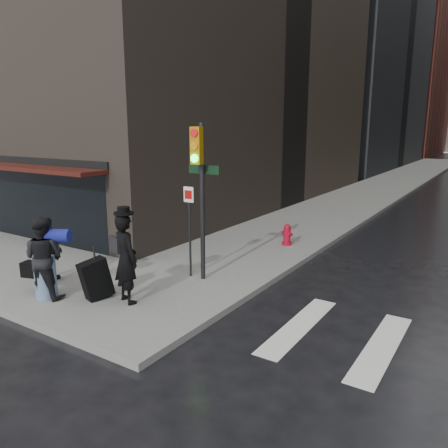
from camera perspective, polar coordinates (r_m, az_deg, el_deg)
The scene contains 9 objects.
ground at distance 10.12m, azimuth -11.45°, elevation -10.30°, with size 140.00×140.00×0.00m, color black.
sidewalk_left at distance 34.46m, azimuth 21.68°, elevation 5.29°, with size 4.00×50.00×0.15m, color slate.
bldg_left_far at distance 71.93m, azimuth 17.79°, elevation 19.23°, with size 22.00×20.00×26.00m, color brown.
storefront at distance 16.19m, azimuth -25.01°, elevation 4.04°, with size 8.40×1.11×2.83m.
man_overcoat at distance 9.70m, azimuth -13.48°, elevation -4.79°, with size 1.38×1.00×2.15m.
man_jeans at distance 10.44m, azimuth -22.48°, elevation -4.05°, with size 1.35×0.93×1.85m.
man_greycoat at distance 11.63m, azimuth -21.93°, elevation -3.01°, with size 0.95×0.42×1.61m.
traffic_light at distance 10.50m, azimuth -3.30°, elevation 5.65°, with size 0.96×0.44×3.85m.
fire_hydrant at distance 14.25m, azimuth 8.23°, elevation -1.52°, with size 0.40×0.30×0.69m.
Camera 1 is at (6.62, -6.60, 3.88)m, focal length 35.00 mm.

